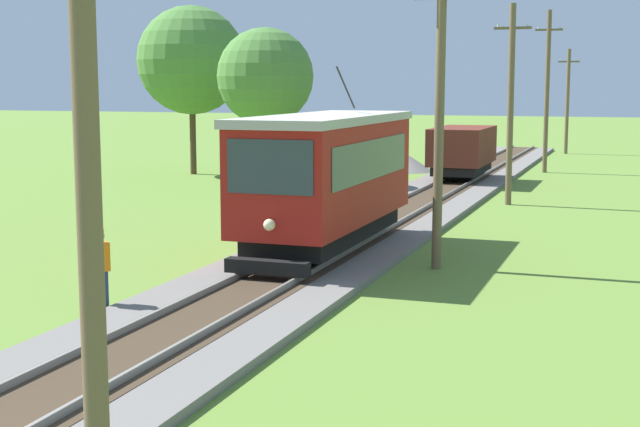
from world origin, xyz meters
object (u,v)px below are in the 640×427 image
(utility_pole_foreground, at_px, (88,164))
(tree_left_near, at_px, (191,60))
(tree_right_far, at_px, (265,77))
(red_tram, at_px, (327,176))
(freight_car, at_px, (462,150))
(gravel_pile, at_px, (407,163))
(track_worker, at_px, (100,265))
(utility_pole_mid, at_px, (511,103))
(utility_pole_near_tram, at_px, (439,113))
(utility_pole_far, at_px, (547,90))
(utility_pole_distant, at_px, (567,100))

(utility_pole_foreground, relative_size, tree_left_near, 0.88)
(tree_right_far, bearing_deg, red_tram, -61.69)
(freight_car, relative_size, gravel_pile, 1.82)
(track_worker, bearing_deg, utility_pole_mid, -58.45)
(utility_pole_mid, xyz_separation_m, tree_right_far, (-11.17, 2.51, 1.04))
(red_tram, xyz_separation_m, utility_pole_near_tram, (3.14, -0.55, 1.73))
(red_tram, height_order, utility_pole_foreground, utility_pole_foreground)
(red_tram, bearing_deg, utility_pole_near_tram, -9.91)
(red_tram, height_order, utility_pole_far, utility_pole_far)
(utility_pole_near_tram, xyz_separation_m, utility_pole_mid, (-0.00, 12.94, -0.00))
(gravel_pile, relative_size, tree_right_far, 0.40)
(utility_pole_mid, height_order, utility_pole_far, utility_pole_far)
(freight_car, relative_size, utility_pole_far, 0.62)
(track_worker, bearing_deg, tree_left_near, -19.34)
(utility_pole_distant, xyz_separation_m, tree_left_near, (-17.12, -20.83, 2.26))
(freight_car, bearing_deg, gravel_pile, 128.58)
(utility_pole_foreground, height_order, track_worker, utility_pole_foreground)
(red_tram, bearing_deg, tree_right_far, 118.31)
(gravel_pile, bearing_deg, utility_pole_near_tram, -74.32)
(freight_car, height_order, utility_pole_far, utility_pole_far)
(utility_pole_near_tram, height_order, tree_left_near, tree_left_near)
(track_worker, xyz_separation_m, tree_left_near, (-11.62, 26.70, 4.85))
(freight_car, xyz_separation_m, gravel_pile, (-3.88, 4.86, -1.10))
(utility_pole_far, distance_m, tree_left_near, 18.51)
(freight_car, relative_size, tree_left_near, 0.60)
(red_tram, distance_m, freight_car, 19.61)
(utility_pole_far, relative_size, track_worker, 4.72)
(track_worker, bearing_deg, utility_pole_far, -52.17)
(utility_pole_distant, relative_size, gravel_pile, 2.42)
(tree_right_far, bearing_deg, track_worker, -75.70)
(freight_car, distance_m, utility_pole_distant, 20.94)
(utility_pole_near_tram, distance_m, utility_pole_distant, 40.75)
(utility_pole_foreground, bearing_deg, utility_pole_mid, 90.00)
(red_tram, distance_m, tree_right_far, 17.15)
(utility_pole_foreground, relative_size, utility_pole_near_tram, 1.00)
(freight_car, distance_m, tree_left_near, 14.62)
(red_tram, height_order, tree_right_far, tree_right_far)
(utility_pole_foreground, height_order, gravel_pile, utility_pole_foreground)
(utility_pole_foreground, height_order, utility_pole_far, utility_pole_far)
(tree_left_near, bearing_deg, tree_right_far, -36.88)
(gravel_pile, bearing_deg, freight_car, -51.42)
(utility_pole_near_tram, distance_m, gravel_pile, 26.21)
(tree_right_far, bearing_deg, utility_pole_mid, -12.65)
(utility_pole_foreground, height_order, utility_pole_near_tram, utility_pole_near_tram)
(utility_pole_near_tram, relative_size, gravel_pile, 2.67)
(red_tram, xyz_separation_m, tree_left_near, (-13.98, 19.37, 3.64))
(utility_pole_mid, xyz_separation_m, utility_pole_far, (0.00, 13.85, 0.40))
(utility_pole_mid, bearing_deg, utility_pole_near_tram, -90.00)
(gravel_pile, xyz_separation_m, track_worker, (1.52, -31.79, 0.53))
(freight_car, relative_size, utility_pole_mid, 0.68)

